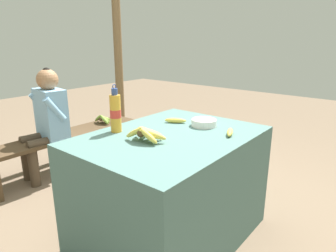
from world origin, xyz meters
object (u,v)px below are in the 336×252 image
(loose_banana_side, at_px, (175,120))
(wooden_bench, at_px, (66,139))
(water_bottle, at_px, (116,113))
(support_post_far, at_px, (118,51))
(loose_banana_front, at_px, (230,132))
(seated_vendor, at_px, (47,117))
(banana_bunch_ripe, at_px, (145,133))
(serving_bowl, at_px, (204,122))
(banana_bunch_green, at_px, (103,119))

(loose_banana_side, bearing_deg, wooden_bench, 92.38)
(water_bottle, relative_size, loose_banana_side, 2.04)
(wooden_bench, xyz_separation_m, support_post_far, (0.99, 0.25, 0.84))
(loose_banana_front, relative_size, wooden_bench, 0.09)
(loose_banana_side, relative_size, wooden_bench, 0.09)
(seated_vendor, distance_m, support_post_far, 1.33)
(banana_bunch_ripe, distance_m, serving_bowl, 0.51)
(serving_bowl, bearing_deg, wooden_bench, 94.39)
(loose_banana_side, height_order, banana_bunch_green, loose_banana_side)
(serving_bowl, height_order, loose_banana_side, serving_bowl)
(seated_vendor, bearing_deg, banana_bunch_ripe, 89.64)
(serving_bowl, relative_size, water_bottle, 0.57)
(banana_bunch_ripe, bearing_deg, serving_bowl, -10.63)
(serving_bowl, bearing_deg, water_bottle, 141.65)
(water_bottle, relative_size, banana_bunch_green, 1.21)
(serving_bowl, xyz_separation_m, seated_vendor, (-0.31, 1.56, -0.16))
(wooden_bench, xyz_separation_m, seated_vendor, (-0.19, -0.03, 0.28))
(loose_banana_side, height_order, seated_vendor, seated_vendor)
(banana_bunch_ripe, height_order, loose_banana_side, banana_bunch_ripe)
(serving_bowl, distance_m, support_post_far, 2.07)
(wooden_bench, relative_size, banana_bunch_green, 6.57)
(banana_bunch_green, distance_m, support_post_far, 0.91)
(loose_banana_front, xyz_separation_m, seated_vendor, (-0.24, 1.80, -0.15))
(banana_bunch_ripe, distance_m, banana_bunch_green, 1.77)
(seated_vendor, bearing_deg, banana_bunch_green, -170.64)
(loose_banana_front, height_order, support_post_far, support_post_far)
(loose_banana_side, distance_m, banana_bunch_green, 1.49)
(serving_bowl, xyz_separation_m, support_post_far, (0.87, 1.84, 0.40))
(loose_banana_front, xyz_separation_m, support_post_far, (0.94, 2.08, 0.41))
(banana_bunch_ripe, bearing_deg, seated_vendor, 82.71)
(serving_bowl, relative_size, wooden_bench, 0.10)
(seated_vendor, distance_m, banana_bunch_green, 0.70)
(loose_banana_side, bearing_deg, support_post_far, 60.25)
(support_post_far, bearing_deg, loose_banana_side, -119.75)
(banana_bunch_green, bearing_deg, seated_vendor, -177.57)
(loose_banana_front, distance_m, banana_bunch_green, 1.91)
(banana_bunch_ripe, xyz_separation_m, banana_bunch_green, (0.87, 1.50, -0.35))
(water_bottle, bearing_deg, serving_bowl, -38.35)
(wooden_bench, relative_size, support_post_far, 0.72)
(loose_banana_front, bearing_deg, banana_bunch_green, 76.44)
(serving_bowl, xyz_separation_m, loose_banana_side, (-0.06, 0.20, -0.01))
(serving_bowl, relative_size, loose_banana_side, 1.15)
(loose_banana_front, bearing_deg, serving_bowl, 74.31)
(loose_banana_side, bearing_deg, banana_bunch_ripe, -165.90)
(water_bottle, bearing_deg, seated_vendor, 81.99)
(water_bottle, xyz_separation_m, loose_banana_front, (0.41, -0.61, -0.11))
(seated_vendor, height_order, support_post_far, support_post_far)
(loose_banana_front, bearing_deg, support_post_far, 65.70)
(serving_bowl, relative_size, banana_bunch_green, 0.69)
(banana_bunch_ripe, bearing_deg, banana_bunch_green, 59.81)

